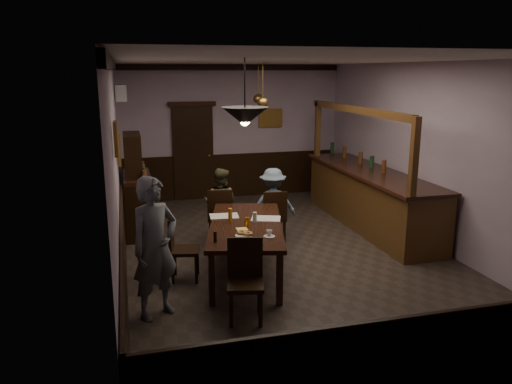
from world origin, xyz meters
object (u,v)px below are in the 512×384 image
object	(u,v)px
person_standing	(155,248)
soda_can	(247,222)
pendant_brass_mid	(263,102)
pendant_brass_far	(258,99)
person_seated_left	(220,204)
coffee_cup	(269,233)
sideboard	(137,194)
pendant_iron	(245,116)
dining_table	(246,228)
chair_far_right	(274,215)
chair_side	(179,245)
chair_near	(245,276)
bar_counter	(369,196)
chair_far_left	(220,214)
person_seated_right	(273,204)

from	to	relation	value
person_standing	soda_can	distance (m)	1.57
pendant_brass_mid	pendant_brass_far	world-z (taller)	same
person_seated_left	coffee_cup	distance (m)	2.25
sideboard	pendant_iron	distance (m)	3.73
dining_table	sideboard	world-z (taller)	sideboard
pendant_brass_mid	dining_table	bearing A→B (deg)	-111.06
chair_far_right	soda_can	size ratio (longest dim) A/B	7.68
chair_far_right	sideboard	bearing A→B (deg)	-23.23
chair_side	person_standing	world-z (taller)	person_standing
pendant_brass_mid	chair_near	bearing A→B (deg)	-108.64
bar_counter	pendant_brass_mid	size ratio (longest dim) A/B	4.93
person_standing	pendant_brass_mid	size ratio (longest dim) A/B	2.09
soda_can	person_seated_left	bearing A→B (deg)	91.67
chair_far_left	pendant_brass_far	size ratio (longest dim) A/B	1.18
dining_table	chair_near	distance (m)	1.33
bar_counter	pendant_brass_far	xyz separation A→B (m)	(-1.69, 1.72, 1.73)
sideboard	pendant_iron	xyz separation A→B (m)	(1.24, -3.13, 1.61)
chair_side	person_seated_left	size ratio (longest dim) A/B	0.73
person_seated_left	coffee_cup	bearing A→B (deg)	126.68
dining_table	person_seated_right	distance (m)	1.62
chair_near	bar_counter	distance (m)	4.25
dining_table	sideboard	distance (m)	2.75
coffee_cup	person_seated_left	bearing A→B (deg)	109.70
chair_far_right	person_standing	size ratio (longest dim) A/B	0.54
chair_far_right	pendant_brass_mid	world-z (taller)	pendant_brass_mid
chair_near	pendant_iron	size ratio (longest dim) A/B	1.22
chair_near	person_standing	xyz separation A→B (m)	(-1.00, 0.32, 0.32)
person_standing	sideboard	xyz separation A→B (m)	(-0.11, 3.31, -0.13)
chair_far_left	chair_near	world-z (taller)	chair_near
person_seated_right	chair_far_left	bearing A→B (deg)	9.46
pendant_iron	sideboard	bearing A→B (deg)	111.58
coffee_cup	bar_counter	distance (m)	3.45
sideboard	pendant_brass_far	xyz separation A→B (m)	(2.51, 0.99, 1.58)
pendant_iron	dining_table	bearing A→B (deg)	75.92
person_seated_right	dining_table	bearing A→B (deg)	65.95
chair_far_left	coffee_cup	xyz separation A→B (m)	(0.28, -1.96, 0.27)
dining_table	chair_near	bearing A→B (deg)	-104.15
chair_side	bar_counter	distance (m)	4.05
chair_far_right	person_standing	world-z (taller)	person_standing
coffee_cup	soda_can	distance (m)	0.54
chair_far_left	chair_far_right	xyz separation A→B (m)	(0.88, -0.22, -0.02)
pendant_brass_far	chair_far_right	bearing A→B (deg)	-98.28
person_standing	coffee_cup	distance (m)	1.52
chair_near	pendant_iron	distance (m)	1.87
chair_near	person_standing	size ratio (longest dim) A/B	0.57
dining_table	chair_far_right	xyz separation A→B (m)	(0.76, 1.12, -0.18)
person_standing	bar_counter	xyz separation A→B (m)	(4.09, 2.58, -0.28)
sideboard	bar_counter	xyz separation A→B (m)	(4.20, -0.72, -0.15)
chair_far_left	person_seated_right	distance (m)	0.94
pendant_brass_mid	person_seated_right	bearing A→B (deg)	-94.27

